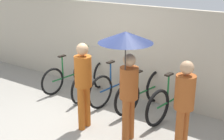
# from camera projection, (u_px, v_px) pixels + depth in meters

# --- Properties ---
(ground_plane) EXTENTS (30.00, 30.00, 0.00)m
(ground_plane) POSITION_uv_depth(u_px,v_px,m) (74.00, 127.00, 6.08)
(ground_plane) COLOR gray
(back_wall) EXTENTS (11.45, 0.12, 2.16)m
(back_wall) POSITION_uv_depth(u_px,v_px,m) (128.00, 51.00, 7.26)
(back_wall) COLOR #B2A893
(back_wall) RESTS_ON ground
(parked_bicycle_0) EXTENTS (0.44, 1.68, 1.06)m
(parked_bicycle_0) POSITION_uv_depth(u_px,v_px,m) (69.00, 75.00, 7.82)
(parked_bicycle_0) COLOR black
(parked_bicycle_0) RESTS_ON ground
(parked_bicycle_1) EXTENTS (0.48, 1.71, 1.08)m
(parked_bicycle_1) POSITION_uv_depth(u_px,v_px,m) (90.00, 81.00, 7.45)
(parked_bicycle_1) COLOR black
(parked_bicycle_1) RESTS_ON ground
(parked_bicycle_2) EXTENTS (0.44, 1.77, 1.11)m
(parked_bicycle_2) POSITION_uv_depth(u_px,v_px,m) (116.00, 85.00, 7.11)
(parked_bicycle_2) COLOR black
(parked_bicycle_2) RESTS_ON ground
(parked_bicycle_3) EXTENTS (0.50, 1.76, 1.06)m
(parked_bicycle_3) POSITION_uv_depth(u_px,v_px,m) (143.00, 91.00, 6.75)
(parked_bicycle_3) COLOR black
(parked_bicycle_3) RESTS_ON ground
(parked_bicycle_4) EXTENTS (0.46, 1.77, 1.00)m
(parked_bicycle_4) POSITION_uv_depth(u_px,v_px,m) (172.00, 99.00, 6.36)
(parked_bicycle_4) COLOR black
(parked_bicycle_4) RESTS_ON ground
(pedestrian_leading) EXTENTS (0.32, 0.32, 1.68)m
(pedestrian_leading) POSITION_uv_depth(u_px,v_px,m) (83.00, 80.00, 5.75)
(pedestrian_leading) COLOR #B25619
(pedestrian_leading) RESTS_ON ground
(pedestrian_center) EXTENTS (0.89, 0.89, 2.01)m
(pedestrian_center) POSITION_uv_depth(u_px,v_px,m) (127.00, 60.00, 5.07)
(pedestrian_center) COLOR #9E4C1E
(pedestrian_center) RESTS_ON ground
(pedestrian_trailing) EXTENTS (0.32, 0.32, 1.62)m
(pedestrian_trailing) POSITION_uv_depth(u_px,v_px,m) (184.00, 102.00, 4.94)
(pedestrian_trailing) COLOR #9E4C1E
(pedestrian_trailing) RESTS_ON ground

